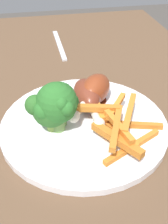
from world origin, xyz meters
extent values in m
cube|color=brown|center=(0.00, 0.00, 0.69)|extent=(1.17, 0.75, 0.03)
cylinder|color=#443122|center=(-0.52, 0.31, 0.34)|extent=(0.06, 0.06, 0.68)
cylinder|color=white|center=(0.02, 0.04, 0.72)|extent=(0.28, 0.28, 0.01)
cylinder|color=#8CAF4C|center=(0.03, -0.01, 0.73)|extent=(0.02, 0.02, 0.02)
sphere|color=#2D6326|center=(0.03, -0.01, 0.76)|extent=(0.06, 0.06, 0.06)
sphere|color=#2D6326|center=(0.04, 0.01, 0.76)|extent=(0.03, 0.03, 0.03)
sphere|color=#2D6326|center=(0.02, -0.04, 0.77)|extent=(0.02, 0.02, 0.02)
sphere|color=#2D6326|center=(0.04, -0.03, 0.76)|extent=(0.02, 0.02, 0.02)
sphere|color=#2D6326|center=(0.01, -0.03, 0.77)|extent=(0.02, 0.02, 0.02)
sphere|color=#2D6326|center=(0.02, -0.04, 0.77)|extent=(0.03, 0.03, 0.03)
cylinder|color=#77A254|center=(0.03, -0.01, 0.74)|extent=(0.02, 0.02, 0.03)
sphere|color=#2A6927|center=(0.03, -0.01, 0.77)|extent=(0.06, 0.06, 0.06)
sphere|color=#2A6927|center=(0.05, 0.00, 0.79)|extent=(0.02, 0.02, 0.02)
sphere|color=#2A6927|center=(0.04, -0.03, 0.77)|extent=(0.03, 0.03, 0.03)
sphere|color=#2A6927|center=(0.01, 0.01, 0.77)|extent=(0.03, 0.03, 0.03)
sphere|color=#2A6927|center=(0.05, 0.01, 0.78)|extent=(0.02, 0.02, 0.02)
sphere|color=#2A6927|center=(0.04, -0.02, 0.78)|extent=(0.02, 0.02, 0.02)
sphere|color=#2A6927|center=(0.01, 0.00, 0.77)|extent=(0.03, 0.03, 0.03)
cylinder|color=#76AF56|center=(0.02, 0.00, 0.74)|extent=(0.02, 0.02, 0.03)
sphere|color=#206121|center=(0.02, 0.00, 0.77)|extent=(0.05, 0.05, 0.05)
sphere|color=#206121|center=(0.02, 0.02, 0.77)|extent=(0.02, 0.02, 0.02)
sphere|color=#206121|center=(0.02, -0.02, 0.77)|extent=(0.02, 0.02, 0.02)
sphere|color=#206121|center=(0.01, -0.02, 0.77)|extent=(0.02, 0.02, 0.02)
cube|color=orange|center=(0.05, 0.08, 0.73)|extent=(0.10, 0.05, 0.01)
cube|color=orange|center=(0.07, 0.08, 0.75)|extent=(0.08, 0.03, 0.01)
cube|color=#C46F25|center=(0.02, 0.06, 0.75)|extent=(0.03, 0.08, 0.01)
cube|color=orange|center=(0.05, 0.11, 0.75)|extent=(0.09, 0.05, 0.01)
cube|color=orange|center=(0.09, 0.10, 0.73)|extent=(0.06, 0.10, 0.01)
cube|color=#BD6B23|center=(0.09, 0.07, 0.74)|extent=(0.08, 0.06, 0.01)
cube|color=orange|center=(0.01, 0.06, 0.74)|extent=(0.06, 0.01, 0.01)
cube|color=#C97225|center=(0.07, 0.08, 0.75)|extent=(0.10, 0.05, 0.01)
cube|color=#C36F24|center=(0.05, 0.12, 0.73)|extent=(0.03, 0.08, 0.01)
cube|color=orange|center=(0.02, 0.09, 0.75)|extent=(0.06, 0.05, 0.01)
cylinder|color=#4F1C12|center=(-0.03, 0.05, 0.72)|extent=(0.04, 0.04, 0.00)
ellipsoid|color=maroon|center=(-0.03, 0.05, 0.74)|extent=(0.08, 0.05, 0.04)
cylinder|color=beige|center=(0.03, 0.06, 0.74)|extent=(0.04, 0.01, 0.01)
sphere|color=silver|center=(0.05, 0.06, 0.74)|extent=(0.02, 0.02, 0.02)
cylinder|color=#5D200F|center=(-0.04, 0.07, 0.72)|extent=(0.04, 0.04, 0.00)
ellipsoid|color=maroon|center=(-0.04, 0.07, 0.75)|extent=(0.09, 0.08, 0.05)
cylinder|color=beige|center=(0.01, 0.03, 0.74)|extent=(0.04, 0.03, 0.01)
sphere|color=silver|center=(0.03, 0.02, 0.74)|extent=(0.02, 0.02, 0.02)
cube|color=silver|center=(-0.33, 0.04, 0.71)|extent=(0.19, 0.02, 0.00)
camera|label=1|loc=(0.36, -0.03, 1.01)|focal=43.11mm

